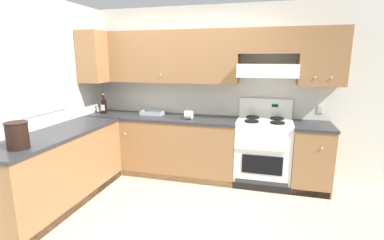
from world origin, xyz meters
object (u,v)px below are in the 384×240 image
stove (263,151)px  wine_bottle (104,105)px  bowl (153,113)px  bucket (17,135)px  paper_towel_roll (189,115)px

stove → wine_bottle: (-2.51, -0.03, 0.56)m
bowl → bucket: bucket is taller
wine_bottle → bucket: 1.86m
stove → bucket: 3.03m
stove → wine_bottle: wine_bottle is taller
wine_bottle → paper_towel_roll: size_ratio=2.61×
bowl → paper_towel_roll: (0.64, -0.20, 0.04)m
stove → paper_towel_roll: size_ratio=9.74×
bucket → paper_towel_roll: bucket is taller
bowl → bucket: 2.07m
bucket → paper_towel_roll: 2.17m
stove → paper_towel_roll: (-1.08, -0.10, 0.49)m
stove → bowl: (-1.72, 0.10, 0.45)m
bucket → bowl: bearing=73.4°
stove → bucket: (-2.31, -1.88, 0.57)m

